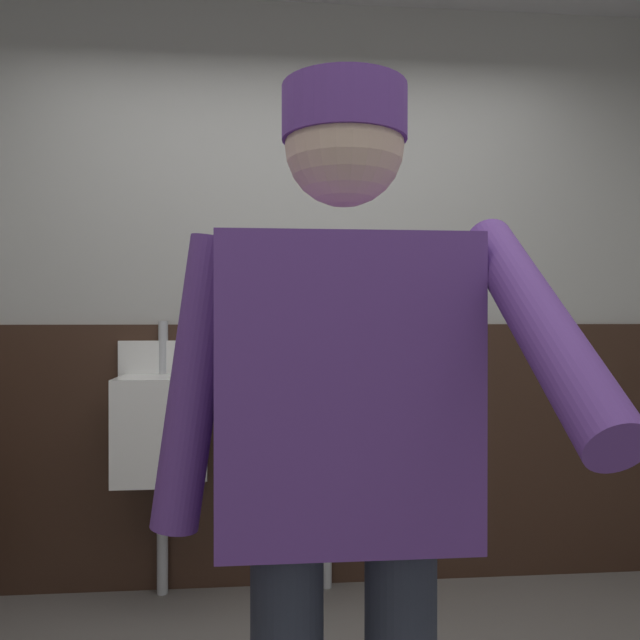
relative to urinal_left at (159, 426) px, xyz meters
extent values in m
cube|color=#B2B2AD|center=(0.63, 0.22, 0.60)|extent=(4.37, 0.12, 2.75)
cube|color=#382319|center=(0.63, 0.14, -0.17)|extent=(3.77, 0.03, 1.22)
cube|color=white|center=(0.00, 0.13, 0.05)|extent=(0.40, 0.05, 0.65)
cube|color=white|center=(0.00, -0.04, 0.00)|extent=(0.34, 0.30, 0.45)
cylinder|color=#B7BABF|center=(0.00, 0.12, 0.34)|extent=(0.04, 0.04, 0.24)
cylinder|color=#B7BABF|center=(0.00, 0.09, -0.50)|extent=(0.05, 0.05, 0.55)
cube|color=white|center=(0.75, 0.13, 0.05)|extent=(0.40, 0.05, 0.65)
cube|color=white|center=(0.75, -0.04, 0.00)|extent=(0.34, 0.30, 0.45)
cylinder|color=#B7BABF|center=(0.75, 0.12, 0.34)|extent=(0.04, 0.04, 0.24)
cylinder|color=#B7BABF|center=(0.75, 0.09, -0.50)|extent=(0.05, 0.05, 0.55)
cube|color=#4C4C51|center=(0.38, -0.07, 0.17)|extent=(0.04, 0.40, 0.90)
cube|color=#60388C|center=(0.61, -1.61, 0.35)|extent=(0.48, 0.24, 0.57)
cylinder|color=#60388C|center=(0.33, -1.61, 0.36)|extent=(0.17, 0.09, 0.56)
cylinder|color=#60388C|center=(0.90, -1.84, 0.48)|extent=(0.09, 0.50, 0.39)
sphere|color=beige|center=(0.61, -1.61, 0.81)|extent=(0.23, 0.23, 0.23)
cylinder|color=#60388C|center=(0.61, -1.61, 0.87)|extent=(0.24, 0.24, 0.10)
cube|color=silver|center=(0.86, 0.12, 0.63)|extent=(0.10, 0.07, 0.18)
camera|label=1|loc=(0.46, -2.80, 0.48)|focal=35.12mm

